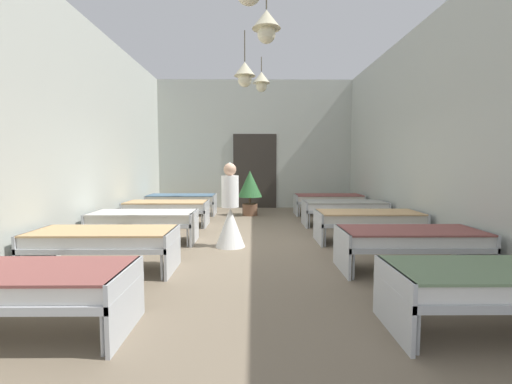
% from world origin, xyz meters
% --- Properties ---
extents(ground_plane, '(6.86, 10.69, 0.10)m').
position_xyz_m(ground_plane, '(0.00, 0.00, -0.05)').
color(ground_plane, '#7A6B56').
extents(room_shell, '(6.66, 10.29, 4.13)m').
position_xyz_m(room_shell, '(-0.00, 1.29, 2.08)').
color(room_shell, '#B2B7AD').
rests_on(room_shell, ground).
extents(bed_left_row_0, '(1.90, 0.84, 0.57)m').
position_xyz_m(bed_left_row_0, '(-2.08, -3.48, 0.44)').
color(bed_left_row_0, '#B7BCC1').
rests_on(bed_left_row_0, ground).
extents(bed_right_row_0, '(1.90, 0.84, 0.57)m').
position_xyz_m(bed_right_row_0, '(2.08, -3.48, 0.44)').
color(bed_right_row_0, '#B7BCC1').
rests_on(bed_right_row_0, ground).
extents(bed_left_row_1, '(1.90, 0.84, 0.57)m').
position_xyz_m(bed_left_row_1, '(-2.08, -1.74, 0.44)').
color(bed_left_row_1, '#B7BCC1').
rests_on(bed_left_row_1, ground).
extents(bed_right_row_1, '(1.90, 0.84, 0.57)m').
position_xyz_m(bed_right_row_1, '(2.08, -1.74, 0.44)').
color(bed_right_row_1, '#B7BCC1').
rests_on(bed_right_row_1, ground).
extents(bed_left_row_2, '(1.90, 0.84, 0.57)m').
position_xyz_m(bed_left_row_2, '(-2.08, 0.00, 0.44)').
color(bed_left_row_2, '#B7BCC1').
rests_on(bed_left_row_2, ground).
extents(bed_right_row_2, '(1.90, 0.84, 0.57)m').
position_xyz_m(bed_right_row_2, '(2.08, 0.00, 0.44)').
color(bed_right_row_2, '#B7BCC1').
rests_on(bed_right_row_2, ground).
extents(bed_left_row_3, '(1.90, 0.84, 0.57)m').
position_xyz_m(bed_left_row_3, '(-2.08, 1.74, 0.44)').
color(bed_left_row_3, '#B7BCC1').
rests_on(bed_left_row_3, ground).
extents(bed_right_row_3, '(1.90, 0.84, 0.57)m').
position_xyz_m(bed_right_row_3, '(2.08, 1.74, 0.44)').
color(bed_right_row_3, '#B7BCC1').
rests_on(bed_right_row_3, ground).
extents(bed_left_row_4, '(1.90, 0.84, 0.57)m').
position_xyz_m(bed_left_row_4, '(-2.08, 3.48, 0.44)').
color(bed_left_row_4, '#B7BCC1').
rests_on(bed_left_row_4, ground).
extents(bed_right_row_4, '(1.90, 0.84, 0.57)m').
position_xyz_m(bed_right_row_4, '(2.08, 3.48, 0.44)').
color(bed_right_row_4, '#B7BCC1').
rests_on(bed_right_row_4, ground).
extents(nurse_near_aisle, '(0.52, 0.52, 1.49)m').
position_xyz_m(nurse_near_aisle, '(-0.46, -0.33, 0.53)').
color(nurse_near_aisle, white).
rests_on(nurse_near_aisle, ground).
extents(potted_plant, '(0.68, 0.68, 1.25)m').
position_xyz_m(potted_plant, '(-0.15, 3.35, 0.78)').
color(potted_plant, brown).
rests_on(potted_plant, ground).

